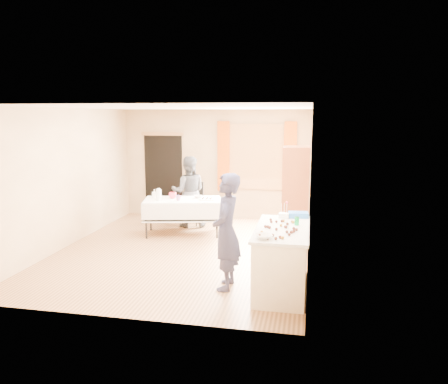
% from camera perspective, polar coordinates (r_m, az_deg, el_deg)
% --- Properties ---
extents(floor, '(4.50, 5.50, 0.02)m').
position_cam_1_polar(floor, '(8.15, -5.32, -7.72)').
color(floor, '#9E7047').
rests_on(floor, ground).
extents(ceiling, '(4.50, 5.50, 0.02)m').
position_cam_1_polar(ceiling, '(7.77, -5.64, 11.01)').
color(ceiling, white).
rests_on(ceiling, floor).
extents(wall_back, '(4.50, 0.02, 2.60)m').
position_cam_1_polar(wall_back, '(10.51, -1.15, 3.64)').
color(wall_back, tan).
rests_on(wall_back, floor).
extents(wall_front, '(4.50, 0.02, 2.60)m').
position_cam_1_polar(wall_front, '(5.32, -14.05, -3.01)').
color(wall_front, tan).
rests_on(wall_front, floor).
extents(wall_left, '(0.02, 5.50, 2.60)m').
position_cam_1_polar(wall_left, '(8.77, -19.77, 1.77)').
color(wall_left, tan).
rests_on(wall_left, floor).
extents(wall_right, '(0.02, 5.50, 2.60)m').
position_cam_1_polar(wall_right, '(7.53, 11.24, 0.89)').
color(wall_right, tan).
rests_on(wall_right, floor).
extents(window_frame, '(1.32, 0.06, 1.52)m').
position_cam_1_polar(window_frame, '(10.28, 4.27, 4.59)').
color(window_frame, olive).
rests_on(window_frame, wall_back).
extents(window_pane, '(1.20, 0.02, 1.40)m').
position_cam_1_polar(window_pane, '(10.26, 4.26, 4.58)').
color(window_pane, white).
rests_on(window_pane, wall_back).
extents(curtain_left, '(0.28, 0.06, 1.65)m').
position_cam_1_polar(curtain_left, '(10.35, -0.07, 4.66)').
color(curtain_left, '#B44A0C').
rests_on(curtain_left, wall_back).
extents(curtain_right, '(0.28, 0.06, 1.65)m').
position_cam_1_polar(curtain_right, '(10.16, 8.61, 4.44)').
color(curtain_right, '#B44A0C').
rests_on(curtain_right, wall_back).
extents(doorway, '(0.95, 0.04, 2.00)m').
position_cam_1_polar(doorway, '(10.87, -7.89, 2.16)').
color(doorway, black).
rests_on(doorway, floor).
extents(door_lintel, '(1.05, 0.06, 0.08)m').
position_cam_1_polar(door_lintel, '(10.75, -8.08, 7.54)').
color(door_lintel, olive).
rests_on(door_lintel, wall_back).
extents(cabinet, '(0.50, 0.60, 1.89)m').
position_cam_1_polar(cabinet, '(8.46, 9.35, -0.51)').
color(cabinet, brown).
rests_on(cabinet, floor).
extents(counter, '(0.74, 1.57, 0.91)m').
position_cam_1_polar(counter, '(6.32, 7.53, -8.68)').
color(counter, white).
rests_on(counter, floor).
extents(party_table, '(1.73, 1.15, 0.75)m').
position_cam_1_polar(party_table, '(9.15, -5.43, -2.79)').
color(party_table, black).
rests_on(party_table, floor).
extents(chair, '(0.45, 0.45, 0.96)m').
position_cam_1_polar(chair, '(10.04, -4.08, -2.55)').
color(chair, black).
rests_on(chair, floor).
extents(girl, '(0.64, 0.44, 1.68)m').
position_cam_1_polar(girl, '(6.22, 0.31, -5.20)').
color(girl, '#222241').
rests_on(girl, floor).
extents(woman, '(1.06, 0.98, 1.58)m').
position_cam_1_polar(woman, '(9.71, -4.65, 0.03)').
color(woman, black).
rests_on(woman, floor).
extents(soda_can, '(0.08, 0.08, 0.12)m').
position_cam_1_polar(soda_can, '(6.36, 9.49, -3.76)').
color(soda_can, '#0A913F').
rests_on(soda_can, counter).
extents(mixing_bowl, '(0.38, 0.38, 0.05)m').
position_cam_1_polar(mixing_bowl, '(5.63, 5.19, -5.82)').
color(mixing_bowl, white).
rests_on(mixing_bowl, counter).
extents(foam_block, '(0.17, 0.13, 0.08)m').
position_cam_1_polar(foam_block, '(6.76, 7.84, -3.08)').
color(foam_block, white).
rests_on(foam_block, counter).
extents(blue_basket, '(0.32, 0.23, 0.08)m').
position_cam_1_polar(blue_basket, '(6.85, 9.67, -2.95)').
color(blue_basket, blue).
rests_on(blue_basket, counter).
extents(pitcher, '(0.12, 0.12, 0.22)m').
position_cam_1_polar(pitcher, '(9.01, -8.53, -0.37)').
color(pitcher, silver).
rests_on(pitcher, party_table).
extents(cup_red, '(0.29, 0.29, 0.12)m').
position_cam_1_polar(cup_red, '(9.17, -6.72, -0.45)').
color(cup_red, '#E82A45').
rests_on(cup_red, party_table).
extents(cup_rainbow, '(0.19, 0.19, 0.10)m').
position_cam_1_polar(cup_rainbow, '(8.93, -5.98, -0.79)').
color(cup_rainbow, red).
rests_on(cup_rainbow, party_table).
extents(small_bowl, '(0.19, 0.19, 0.05)m').
position_cam_1_polar(small_bowl, '(9.19, -3.40, -0.61)').
color(small_bowl, white).
rests_on(small_bowl, party_table).
extents(pastry_tray, '(0.33, 0.29, 0.02)m').
position_cam_1_polar(pastry_tray, '(8.97, -2.25, -0.97)').
color(pastry_tray, white).
rests_on(pastry_tray, party_table).
extents(bottle, '(0.08, 0.09, 0.17)m').
position_cam_1_polar(bottle, '(9.34, -9.07, -0.18)').
color(bottle, white).
rests_on(bottle, party_table).
extents(cake_balls, '(0.51, 1.06, 0.04)m').
position_cam_1_polar(cake_balls, '(6.07, 7.31, -4.77)').
color(cake_balls, '#3F2314').
rests_on(cake_balls, counter).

